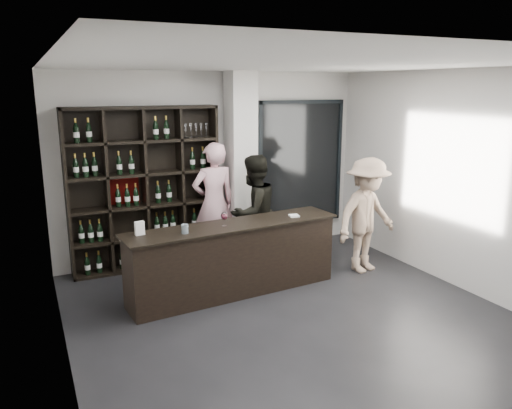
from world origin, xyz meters
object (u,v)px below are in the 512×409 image
wine_shelf (145,189)px  taster_black (253,213)px  tasting_counter (234,259)px  customer (367,215)px  taster_pink (214,203)px

wine_shelf → taster_black: bearing=-26.6°
tasting_counter → customer: size_ratio=1.71×
wine_shelf → taster_black: wine_shelf is taller
wine_shelf → customer: wine_shelf is taller
wine_shelf → customer: 3.27m
customer → taster_pink: bearing=133.5°
taster_pink → taster_black: size_ratio=1.09×
tasting_counter → taster_black: taster_black is taller
taster_pink → customer: 2.29m
tasting_counter → taster_pink: taster_pink is taller
wine_shelf → tasting_counter: (0.80, -1.47, -0.72)m
taster_pink → taster_black: (0.43, -0.52, -0.08)m
wine_shelf → customer: (2.87, -1.52, -0.36)m
tasting_counter → taster_black: size_ratio=1.69×
tasting_counter → customer: 2.10m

